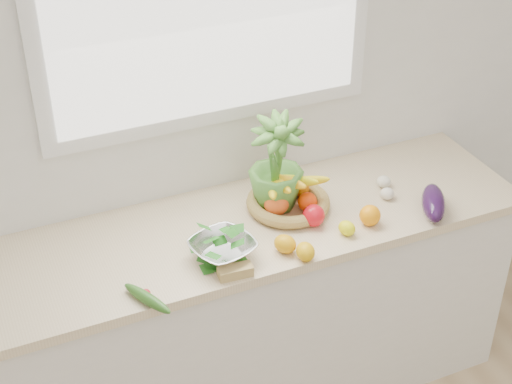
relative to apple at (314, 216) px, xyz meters
name	(u,v)px	position (x,y,z in m)	size (l,w,h in m)	color
back_wall	(210,86)	(-0.25, 0.41, 0.41)	(4.50, 0.02, 2.70)	white
counter_cabinet	(243,318)	(-0.25, 0.11, -0.51)	(2.20, 0.58, 0.86)	silver
countertop	(242,230)	(-0.25, 0.11, -0.06)	(2.24, 0.62, 0.04)	beige
orange_loose	(370,215)	(0.20, -0.08, 0.00)	(0.08, 0.08, 0.08)	orange
lemon_a	(285,244)	(-0.17, -0.11, -0.01)	(0.07, 0.09, 0.07)	orange
lemon_b	(305,252)	(-0.12, -0.17, -0.01)	(0.07, 0.08, 0.07)	#E5A70C
lemon_c	(347,228)	(0.09, -0.10, -0.01)	(0.06, 0.07, 0.06)	#EEED0C
apple	(314,216)	(0.00, 0.00, 0.00)	(0.09, 0.09, 0.09)	red
ginger	(235,272)	(-0.39, -0.16, -0.02)	(0.12, 0.05, 0.04)	tan
garlic_a	(384,182)	(0.38, 0.12, -0.02)	(0.06, 0.06, 0.05)	white
garlic_b	(311,210)	(0.02, 0.07, -0.02)	(0.05, 0.05, 0.04)	silver
garlic_c	(387,194)	(0.35, 0.04, -0.02)	(0.06, 0.06, 0.05)	silver
eggplant	(433,203)	(0.46, -0.12, 0.00)	(0.09, 0.23, 0.09)	#260E33
cucumber	(147,298)	(-0.71, -0.17, -0.02)	(0.04, 0.22, 0.04)	#205D1B
radish	(146,294)	(-0.70, -0.15, -0.03)	(0.03, 0.03, 0.03)	red
potted_herb	(276,163)	(-0.08, 0.16, 0.16)	(0.21, 0.21, 0.38)	#498430
fruit_basket	(288,198)	(-0.04, 0.14, 0.01)	(0.40, 0.40, 0.18)	tan
colander_with_spinach	(222,245)	(-0.39, -0.05, 0.02)	(0.28, 0.28, 0.12)	silver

